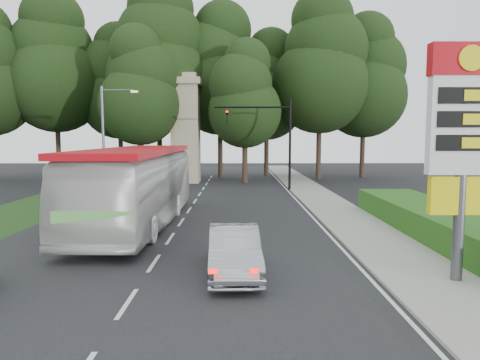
{
  "coord_description": "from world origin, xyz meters",
  "views": [
    {
      "loc": [
        2.83,
        -10.07,
        4.26
      ],
      "look_at": [
        2.94,
        10.39,
        2.2
      ],
      "focal_mm": 32.0,
      "sensor_mm": 36.0,
      "label": 1
    }
  ],
  "objects_px": {
    "sedan_silver": "(234,251)",
    "gas_station_pylon": "(464,130)",
    "monument": "(186,128)",
    "transit_bus": "(138,187)",
    "traffic_signal_mast": "(274,132)",
    "streetlight_signs": "(106,135)"
  },
  "relations": [
    {
      "from": "transit_bus",
      "to": "sedan_silver",
      "type": "xyz_separation_m",
      "value": [
        4.68,
        -7.37,
        -1.14
      ]
    },
    {
      "from": "traffic_signal_mast",
      "to": "monument",
      "type": "height_order",
      "value": "monument"
    },
    {
      "from": "gas_station_pylon",
      "to": "streetlight_signs",
      "type": "relative_size",
      "value": 0.86
    },
    {
      "from": "gas_station_pylon",
      "to": "streetlight_signs",
      "type": "xyz_separation_m",
      "value": [
        -16.19,
        20.01,
        -0.01
      ]
    },
    {
      "from": "traffic_signal_mast",
      "to": "streetlight_signs",
      "type": "distance_m",
      "value": 12.83
    },
    {
      "from": "traffic_signal_mast",
      "to": "streetlight_signs",
      "type": "relative_size",
      "value": 0.9
    },
    {
      "from": "traffic_signal_mast",
      "to": "monument",
      "type": "distance_m",
      "value": 9.76
    },
    {
      "from": "streetlight_signs",
      "to": "monument",
      "type": "relative_size",
      "value": 0.8
    },
    {
      "from": "traffic_signal_mast",
      "to": "gas_station_pylon",
      "type": "bearing_deg",
      "value": -80.91
    },
    {
      "from": "gas_station_pylon",
      "to": "streetlight_signs",
      "type": "bearing_deg",
      "value": 128.96
    },
    {
      "from": "streetlight_signs",
      "to": "monument",
      "type": "xyz_separation_m",
      "value": [
        4.99,
        7.99,
        0.67
      ]
    },
    {
      "from": "gas_station_pylon",
      "to": "streetlight_signs",
      "type": "height_order",
      "value": "streetlight_signs"
    },
    {
      "from": "monument",
      "to": "sedan_silver",
      "type": "xyz_separation_m",
      "value": [
        4.72,
        -27.05,
        -4.38
      ]
    },
    {
      "from": "traffic_signal_mast",
      "to": "streetlight_signs",
      "type": "xyz_separation_m",
      "value": [
        -12.67,
        -1.99,
        -0.23
      ]
    },
    {
      "from": "sedan_silver",
      "to": "gas_station_pylon",
      "type": "bearing_deg",
      "value": -10.88
    },
    {
      "from": "gas_station_pylon",
      "to": "traffic_signal_mast",
      "type": "relative_size",
      "value": 0.95
    },
    {
      "from": "gas_station_pylon",
      "to": "traffic_signal_mast",
      "type": "height_order",
      "value": "traffic_signal_mast"
    },
    {
      "from": "monument",
      "to": "transit_bus",
      "type": "xyz_separation_m",
      "value": [
        0.05,
        -19.69,
        -3.24
      ]
    },
    {
      "from": "monument",
      "to": "sedan_silver",
      "type": "relative_size",
      "value": 2.28
    },
    {
      "from": "gas_station_pylon",
      "to": "transit_bus",
      "type": "bearing_deg",
      "value": 143.29
    },
    {
      "from": "streetlight_signs",
      "to": "sedan_silver",
      "type": "height_order",
      "value": "streetlight_signs"
    },
    {
      "from": "monument",
      "to": "transit_bus",
      "type": "relative_size",
      "value": 0.75
    }
  ]
}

